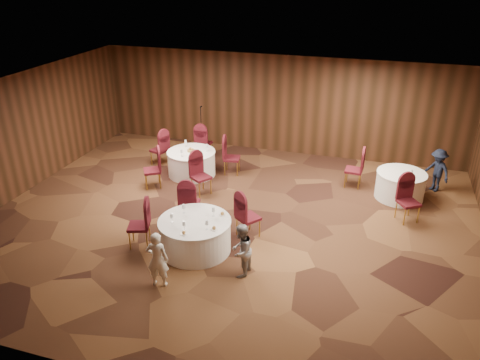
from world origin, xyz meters
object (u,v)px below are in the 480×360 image
(table_main, at_px, (195,235))
(woman_b, at_px, (241,251))
(table_right, at_px, (400,185))
(woman_a, at_px, (157,259))
(table_left, at_px, (192,163))
(man_c, at_px, (437,170))
(mic_stand, at_px, (202,141))

(table_main, distance_m, woman_b, 1.39)
(table_main, bearing_deg, woman_b, -24.87)
(table_right, height_order, woman_a, woman_a)
(table_left, relative_size, woman_a, 1.19)
(table_left, bearing_deg, man_c, 8.46)
(table_left, bearing_deg, woman_a, -74.56)
(mic_stand, xyz_separation_m, man_c, (7.18, -0.51, 0.12))
(man_c, bearing_deg, table_main, -92.72)
(table_left, relative_size, mic_stand, 0.86)
(table_right, bearing_deg, man_c, 38.79)
(table_left, bearing_deg, table_right, 2.55)
(mic_stand, distance_m, man_c, 7.20)
(table_main, relative_size, man_c, 1.31)
(man_c, bearing_deg, table_left, -126.06)
(table_main, relative_size, table_left, 1.12)
(table_left, xyz_separation_m, woman_a, (1.40, -5.08, 0.23))
(woman_a, xyz_separation_m, man_c, (5.50, 6.11, 0.01))
(table_main, relative_size, woman_a, 1.33)
(woman_b, bearing_deg, table_left, -142.54)
(table_main, height_order, woman_b, woman_b)
(woman_b, distance_m, man_c, 6.67)
(table_left, relative_size, woman_b, 1.23)
(mic_stand, bearing_deg, table_right, -11.53)
(table_main, distance_m, table_right, 5.88)
(woman_a, relative_size, man_c, 0.99)
(table_left, xyz_separation_m, man_c, (6.91, 1.03, 0.24))
(table_main, distance_m, mic_stand, 5.57)
(woman_b, bearing_deg, mic_stand, -148.00)
(table_main, bearing_deg, woman_a, -98.95)
(mic_stand, relative_size, woman_b, 1.43)
(table_right, xyz_separation_m, mic_stand, (-6.24, 1.27, 0.11))
(table_main, distance_m, man_c, 7.10)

